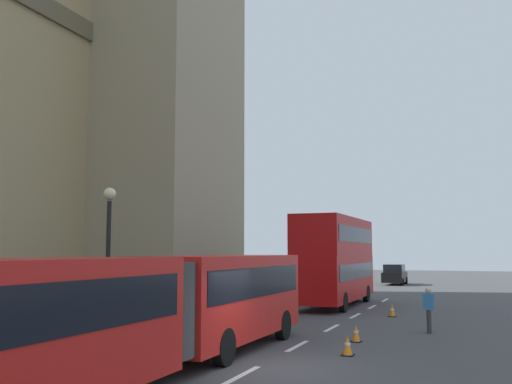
{
  "coord_description": "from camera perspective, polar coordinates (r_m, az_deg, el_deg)",
  "views": [
    {
      "loc": [
        -14.14,
        -5.54,
        3.03
      ],
      "look_at": [
        8.79,
        3.47,
        5.63
      ],
      "focal_mm": 39.58,
      "sensor_mm": 36.0,
      "label": 1
    }
  ],
  "objects": [
    {
      "name": "street_lamp",
      "position": [
        20.44,
        -14.71,
        -5.76
      ],
      "size": [
        0.44,
        0.44,
        5.27
      ],
      "color": "black",
      "rests_on": "ground_plane"
    },
    {
      "name": "pedestrian_near_cones",
      "position": [
        22.55,
        17.05,
        -11.15
      ],
      "size": [
        0.36,
        0.41,
        1.69
      ],
      "color": "#333333",
      "rests_on": "ground_plane"
    },
    {
      "name": "traffic_cone_west",
      "position": [
        17.3,
        9.24,
        -15.09
      ],
      "size": [
        0.36,
        0.36,
        0.58
      ],
      "color": "black",
      "rests_on": "ground_plane"
    },
    {
      "name": "sedan_lead",
      "position": [
        53.82,
        13.85,
        -8.1
      ],
      "size": [
        4.4,
        1.86,
        1.85
      ],
      "color": "black",
      "rests_on": "ground_plane"
    },
    {
      "name": "lane_centre_marking",
      "position": [
        18.82,
        4.19,
        -15.26
      ],
      "size": [
        39.0,
        0.16,
        0.01
      ],
      "color": "silver",
      "rests_on": "ground_plane"
    },
    {
      "name": "ground_plane",
      "position": [
        15.49,
        0.06,
        -17.32
      ],
      "size": [
        160.0,
        160.0,
        0.0
      ],
      "primitive_type": "plane",
      "color": "#424244"
    },
    {
      "name": "articulated_bus",
      "position": [
        14.17,
        -10.96,
        -11.13
      ],
      "size": [
        16.73,
        2.54,
        2.9
      ],
      "color": "red",
      "rests_on": "ground_plane"
    },
    {
      "name": "traffic_cone_east",
      "position": [
        27.65,
        13.59,
        -11.56
      ],
      "size": [
        0.36,
        0.36,
        0.58
      ],
      "color": "black",
      "rests_on": "ground_plane"
    },
    {
      "name": "double_decker_bus",
      "position": [
        32.34,
        8.02,
        -6.54
      ],
      "size": [
        9.81,
        2.54,
        4.9
      ],
      "color": "#B20F0F",
      "rests_on": "ground_plane"
    },
    {
      "name": "traffic_cone_middle",
      "position": [
        19.87,
        10.07,
        -13.89
      ],
      "size": [
        0.36,
        0.36,
        0.58
      ],
      "color": "black",
      "rests_on": "ground_plane"
    }
  ]
}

